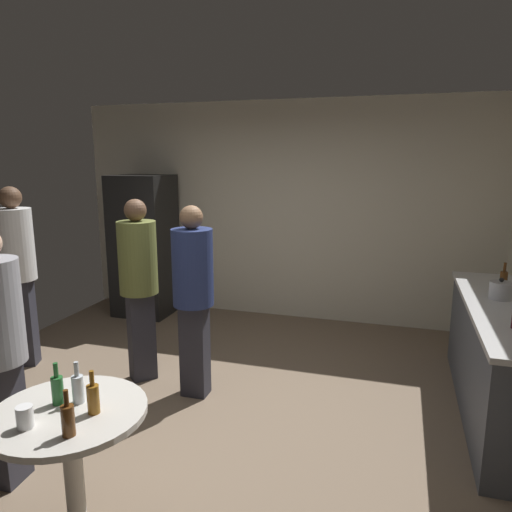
% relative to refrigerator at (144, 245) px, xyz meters
% --- Properties ---
extents(ground_plane, '(5.20, 5.20, 0.10)m').
position_rel_refrigerator_xyz_m(ground_plane, '(1.72, -2.20, -0.95)').
color(ground_plane, '#7A6651').
extents(wall_back, '(5.32, 0.06, 2.70)m').
position_rel_refrigerator_xyz_m(wall_back, '(1.72, 0.43, 0.45)').
color(wall_back, silver).
rests_on(wall_back, ground_plane).
extents(refrigerator, '(0.70, 0.68, 1.80)m').
position_rel_refrigerator_xyz_m(refrigerator, '(0.00, 0.00, 0.00)').
color(refrigerator, black).
rests_on(refrigerator, ground_plane).
extents(kitchen_counter, '(0.64, 2.20, 0.90)m').
position_rel_refrigerator_xyz_m(kitchen_counter, '(4.00, -1.46, -0.45)').
color(kitchen_counter, '#4C515B').
rests_on(kitchen_counter, ground_plane).
extents(kettle, '(0.24, 0.17, 0.18)m').
position_rel_refrigerator_xyz_m(kettle, '(3.95, -1.28, 0.07)').
color(kettle, '#B2B2B7').
rests_on(kettle, kitchen_counter).
extents(beer_bottle_on_counter, '(0.06, 0.06, 0.23)m').
position_rel_refrigerator_xyz_m(beer_bottle_on_counter, '(4.03, -0.93, 0.08)').
color(beer_bottle_on_counter, '#593314').
rests_on(beer_bottle_on_counter, kitchen_counter).
extents(foreground_table, '(0.80, 0.80, 0.73)m').
position_rel_refrigerator_xyz_m(foreground_table, '(1.56, -3.49, -0.27)').
color(foreground_table, beige).
rests_on(foreground_table, ground_plane).
extents(beer_bottle_amber, '(0.06, 0.06, 0.23)m').
position_rel_refrigerator_xyz_m(beer_bottle_amber, '(1.71, -3.48, -0.08)').
color(beer_bottle_amber, '#8C5919').
rests_on(beer_bottle_amber, foreground_table).
extents(beer_bottle_brown, '(0.06, 0.06, 0.23)m').
position_rel_refrigerator_xyz_m(beer_bottle_brown, '(1.71, -3.68, -0.08)').
color(beer_bottle_brown, '#593314').
rests_on(beer_bottle_brown, foreground_table).
extents(beer_bottle_green, '(0.06, 0.06, 0.23)m').
position_rel_refrigerator_xyz_m(beer_bottle_green, '(1.47, -3.45, -0.08)').
color(beer_bottle_green, '#26662D').
rests_on(beer_bottle_green, foreground_table).
extents(beer_bottle_clear, '(0.06, 0.06, 0.23)m').
position_rel_refrigerator_xyz_m(beer_bottle_clear, '(1.56, -3.41, -0.08)').
color(beer_bottle_clear, silver).
rests_on(beer_bottle_clear, foreground_table).
extents(plastic_cup_white, '(0.08, 0.08, 0.11)m').
position_rel_refrigerator_xyz_m(plastic_cup_white, '(1.47, -3.69, -0.11)').
color(plastic_cup_white, white).
rests_on(plastic_cup_white, foreground_table).
extents(person_in_olive_shirt, '(0.48, 0.48, 1.66)m').
position_rel_refrigerator_xyz_m(person_in_olive_shirt, '(0.94, -1.72, 0.07)').
color(person_in_olive_shirt, '#2D2D38').
rests_on(person_in_olive_shirt, ground_plane).
extents(person_in_white_shirt, '(0.44, 0.44, 1.75)m').
position_rel_refrigerator_xyz_m(person_in_white_shirt, '(-0.33, -1.79, 0.13)').
color(person_in_white_shirt, '#2D2D38').
rests_on(person_in_white_shirt, ground_plane).
extents(person_in_navy_shirt, '(0.35, 0.35, 1.64)m').
position_rel_refrigerator_xyz_m(person_in_navy_shirt, '(1.53, -1.86, 0.06)').
color(person_in_navy_shirt, '#2D2D38').
rests_on(person_in_navy_shirt, ground_plane).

